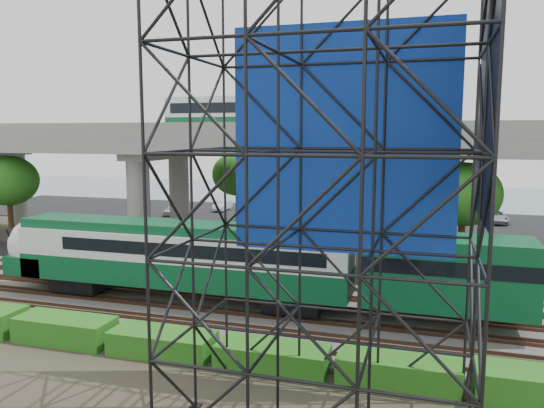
% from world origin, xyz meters
% --- Properties ---
extents(ground, '(140.00, 140.00, 0.00)m').
position_xyz_m(ground, '(0.00, 0.00, 0.00)').
color(ground, '#474233').
rests_on(ground, ground).
extents(ballast_bed, '(90.00, 12.00, 0.20)m').
position_xyz_m(ballast_bed, '(0.00, 2.00, 0.10)').
color(ballast_bed, slate).
rests_on(ballast_bed, ground).
extents(service_road, '(90.00, 5.00, 0.08)m').
position_xyz_m(service_road, '(0.00, 10.50, 0.04)').
color(service_road, black).
rests_on(service_road, ground).
extents(parking_lot, '(90.00, 18.00, 0.08)m').
position_xyz_m(parking_lot, '(0.00, 34.00, 0.04)').
color(parking_lot, black).
rests_on(parking_lot, ground).
extents(harbor_water, '(140.00, 40.00, 0.03)m').
position_xyz_m(harbor_water, '(0.00, 56.00, 0.01)').
color(harbor_water, slate).
rests_on(harbor_water, ground).
extents(rail_tracks, '(90.00, 9.52, 0.16)m').
position_xyz_m(rail_tracks, '(0.00, 2.00, 0.28)').
color(rail_tracks, '#472D1E').
rests_on(rail_tracks, ballast_bed).
extents(commuter_train, '(29.30, 3.06, 4.30)m').
position_xyz_m(commuter_train, '(0.90, 2.00, 2.88)').
color(commuter_train, black).
rests_on(commuter_train, rail_tracks).
extents(overpass, '(80.00, 12.00, 12.40)m').
position_xyz_m(overpass, '(-0.20, 16.00, 8.21)').
color(overpass, '#9E9B93').
rests_on(overpass, ground).
extents(scaffold_tower, '(9.36, 6.36, 15.00)m').
position_xyz_m(scaffold_tower, '(8.80, -7.98, 7.47)').
color(scaffold_tower, black).
rests_on(scaffold_tower, ground).
extents(hedge_strip, '(34.60, 1.80, 1.20)m').
position_xyz_m(hedge_strip, '(1.01, -4.30, 0.56)').
color(hedge_strip, '#1D6316').
rests_on(hedge_strip, ground).
extents(trees, '(40.94, 16.94, 7.69)m').
position_xyz_m(trees, '(-4.67, 16.17, 5.57)').
color(trees, '#382314').
rests_on(trees, ground).
extents(suv, '(4.76, 2.94, 1.23)m').
position_xyz_m(suv, '(-6.31, 10.97, 0.70)').
color(suv, black).
rests_on(suv, service_road).
extents(parked_cars, '(37.44, 9.55, 1.32)m').
position_xyz_m(parked_cars, '(1.90, 33.90, 0.69)').
color(parked_cars, '#BABABA').
rests_on(parked_cars, parking_lot).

